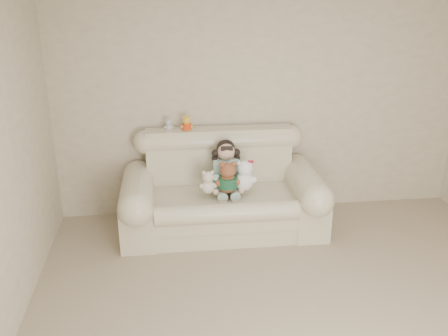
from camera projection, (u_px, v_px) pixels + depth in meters
wall_back at (262, 99)px, 5.45m from camera, size 4.50×0.00×4.50m
sofa at (223, 186)px, 5.22m from camera, size 2.10×0.95×1.03m
seated_child at (226, 166)px, 5.23m from camera, size 0.37×0.44×0.56m
brown_teddy at (228, 174)px, 5.03m from camera, size 0.25×0.20×0.39m
white_cat at (245, 172)px, 5.08m from camera, size 0.31×0.28×0.39m
cream_teddy at (208, 180)px, 5.03m from camera, size 0.22×0.20×0.28m
yellow_mini_bear at (187, 122)px, 5.28m from camera, size 0.13×0.11×0.20m
grey_mini_plush at (169, 124)px, 5.29m from camera, size 0.12×0.11×0.16m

